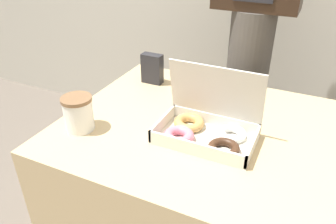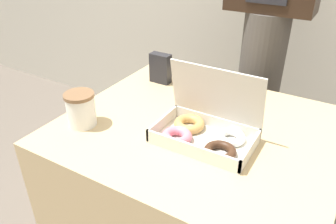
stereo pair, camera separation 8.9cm
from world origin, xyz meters
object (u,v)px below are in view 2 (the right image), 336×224
coffee_cup (81,109)px  person_customer (270,9)px  donut_box (204,130)px  napkin_holder (160,68)px

coffee_cup → person_customer: bearing=66.0°
donut_box → person_customer: (-0.03, 0.73, 0.24)m
coffee_cup → napkin_holder: (0.05, 0.45, 0.00)m
napkin_holder → person_customer: person_customer is taller
donut_box → coffee_cup: 0.43m
donut_box → coffee_cup: size_ratio=2.61×
napkin_holder → person_customer: 0.58m
coffee_cup → donut_box: bearing=17.7°
person_customer → coffee_cup: bearing=-114.0°
donut_box → napkin_holder: 0.48m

